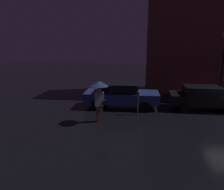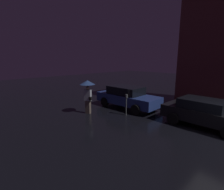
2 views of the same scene
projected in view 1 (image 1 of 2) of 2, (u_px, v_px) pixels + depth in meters
The scene contains 6 objects.
building_facade_left at pixel (188, 28), 16.84m from camera, with size 6.20×3.00×9.93m.
parked_car_blue at pixel (121, 95), 13.41m from camera, with size 4.52×1.94×1.48m.
parked_car_black at pixel (204, 97), 12.96m from camera, with size 4.03×1.91×1.38m.
pedestrian_with_umbrella at pixel (99, 91), 10.71m from camera, with size 0.93×0.93×2.08m.
parking_meter at pixel (138, 100), 12.02m from camera, with size 0.12×0.10×1.29m.
street_lamp_near at pixel (224, 52), 14.35m from camera, with size 0.44×0.44×4.63m.
Camera 1 is at (-5.15, -11.70, 3.90)m, focal length 35.00 mm.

